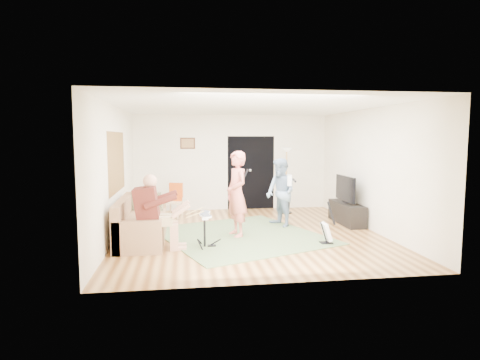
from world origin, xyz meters
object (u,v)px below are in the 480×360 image
guitar_spare (327,232)px  tv_cabinet (347,213)px  sofa (138,227)px  guitarist (281,193)px  torchiere_lamp (286,169)px  singer (237,194)px  dining_chair (174,205)px  drum_kit (205,232)px  television (345,188)px

guitar_spare → tv_cabinet: bearing=56.7°
sofa → guitarist: 3.30m
sofa → guitar_spare: bearing=-11.3°
guitarist → torchiere_lamp: (0.55, 1.60, 0.43)m
singer → torchiere_lamp: size_ratio=1.00×
guitar_spare → torchiere_lamp: size_ratio=0.47×
singer → guitar_spare: (1.65, -0.86, -0.65)m
sofa → tv_cabinet: sofa is taller
torchiere_lamp → dining_chair: torchiere_lamp is taller
drum_kit → guitar_spare: (2.36, -0.08, -0.05)m
guitarist → singer: bearing=-75.0°
guitar_spare → tv_cabinet: 2.08m
guitar_spare → tv_cabinet: size_ratio=0.59×
dining_chair → tv_cabinet: bearing=2.1°
drum_kit → dining_chair: (-0.63, 2.95, 0.03)m
dining_chair → television: (4.08, -1.30, 0.53)m
guitarist → tv_cabinet: guitarist is taller
torchiere_lamp → dining_chair: 3.16m
sofa → torchiere_lamp: (3.69, 2.51, 0.93)m
drum_kit → torchiere_lamp: torchiere_lamp is taller
sofa → drum_kit: sofa is taller
drum_kit → tv_cabinet: bearing=25.3°
torchiere_lamp → television: bearing=-54.8°
tv_cabinet → television: 0.60m
dining_chair → television: bearing=1.9°
guitar_spare → dining_chair: dining_chair is taller
sofa → singer: (2.01, 0.13, 0.61)m
guitar_spare → torchiere_lamp: torchiere_lamp is taller
singer → television: (2.74, 0.88, -0.04)m
sofa → television: 4.88m
sofa → singer: singer is taller
singer → torchiere_lamp: bearing=128.1°
singer → tv_cabinet: size_ratio=1.27×
dining_chair → guitarist: bearing=-9.9°
tv_cabinet → television: (-0.05, 0.00, 0.60)m
torchiere_lamp → guitarist: bearing=-109.1°
drum_kit → tv_cabinet: drum_kit is taller
sofa → singer: 2.10m
guitarist → dining_chair: size_ratio=1.79×
drum_kit → guitarist: (1.84, 1.55, 0.50)m
torchiere_lamp → tv_cabinet: size_ratio=1.27×
dining_chair → tv_cabinet: dining_chair is taller
dining_chair → television: television is taller
torchiere_lamp → television: 1.87m
television → guitar_spare: bearing=-122.1°
sofa → drum_kit: bearing=-26.7°
guitar_spare → television: 2.14m
drum_kit → television: 3.87m
sofa → dining_chair: size_ratio=2.38×
sofa → singer: bearing=3.7°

